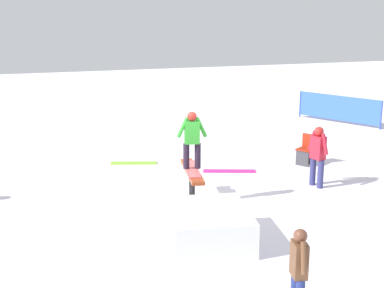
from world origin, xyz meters
The scene contains 10 objects.
ground_plane centered at (0.00, 0.00, 0.00)m, with size 60.00×60.00×0.00m, color white.
rail_feature centered at (0.00, 0.00, 0.68)m, with size 1.92×0.64×0.83m.
snow_kicker_ramp centered at (-2.11, 0.41, 0.33)m, with size 1.80×1.50×0.66m, color white.
main_rider_on_rail centered at (0.00, 0.00, 1.49)m, with size 1.40×0.69×1.34m.
bystander_red centered at (0.17, -3.42, 0.87)m, with size 0.71×0.28×1.55m.
bystander_brown centered at (-4.98, 0.17, 0.77)m, with size 0.57×0.26×1.38m.
loose_snowboard_lime centered at (3.81, 0.46, 0.01)m, with size 1.35×0.28×0.02m, color #8DD833.
loose_snowboard_magenta centered at (2.11, -1.86, 0.01)m, with size 1.46×0.28×0.02m, color #D32390.
folding_chair centered at (2.04, -4.26, 0.41)m, with size 0.60×0.60×0.88m.
safety_fence centered at (6.93, -8.70, 0.60)m, with size 3.31×1.62×1.10m.
Camera 1 is at (-11.00, 3.91, 4.29)m, focal length 50.00 mm.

